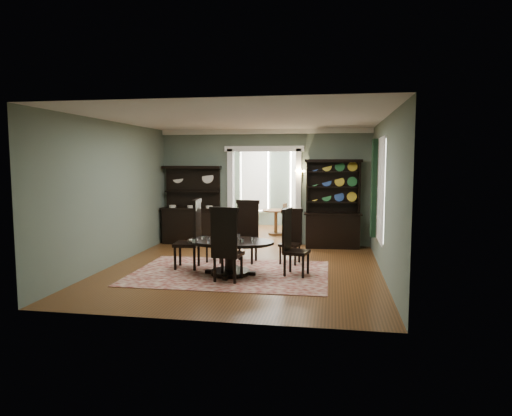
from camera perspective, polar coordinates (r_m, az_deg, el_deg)
The scene contains 19 objects.
room at distance 9.07m, azimuth -1.74°, elevation 2.07°, with size 5.51×6.01×3.01m.
parlor at distance 14.49m, azimuth 2.55°, elevation 3.24°, with size 3.51×3.50×3.01m.
doorway_trim at distance 11.97m, azimuth 1.05°, elevation 3.19°, with size 2.08×0.25×2.57m.
right_window at distance 9.82m, azimuth 14.93°, elevation 2.30°, with size 0.15×1.47×2.12m.
wall_sconce at distance 11.71m, azimuth 5.56°, elevation 4.43°, with size 0.27×0.21×0.21m.
rug at distance 8.99m, azimuth -3.26°, elevation -8.11°, with size 3.77×2.60×0.01m, color maroon.
dining_table at distance 8.77m, azimuth -3.23°, elevation -5.38°, with size 1.78×1.69×0.67m.
centerpiece at distance 8.76m, azimuth -3.79°, elevation -3.64°, with size 1.30×0.83×0.21m.
chair_far_left at distance 9.96m, azimuth -4.69°, elevation -3.24°, with size 0.50×0.48×1.15m.
chair_far_mid at distance 9.88m, azimuth -1.15°, elevation -2.70°, with size 0.52×0.50×1.34m.
chair_far_right at distance 9.79m, azimuth 4.44°, elevation -3.32°, with size 0.50×0.49×1.17m.
chair_end_left at distance 9.31m, azimuth -7.94°, elevation -3.02°, with size 0.54×0.56×1.42m.
chair_end_right at distance 8.73m, azimuth 4.42°, elevation -4.05°, with size 0.54×0.56×1.29m.
chair_near at distance 8.19m, azimuth -3.78°, elevation -4.37°, with size 0.56×0.54×1.37m.
sideboard at distance 12.25m, azimuth -8.04°, elevation -1.03°, with size 1.58×0.60×2.06m.
welsh_dresser at distance 11.67m, azimuth 9.53°, elevation -0.96°, with size 1.46×0.61×2.23m.
parlor_table at distance 13.55m, azimuth 2.49°, elevation -1.31°, with size 0.80×0.80×0.74m.
parlor_chair_left at distance 14.01m, azimuth -0.23°, elevation -1.21°, with size 0.37×0.36×0.84m.
parlor_chair_right at distance 13.75m, azimuth 4.04°, elevation -1.20°, with size 0.41×0.40×0.91m.
Camera 1 is at (1.78, -8.83, 2.17)m, focal length 32.00 mm.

